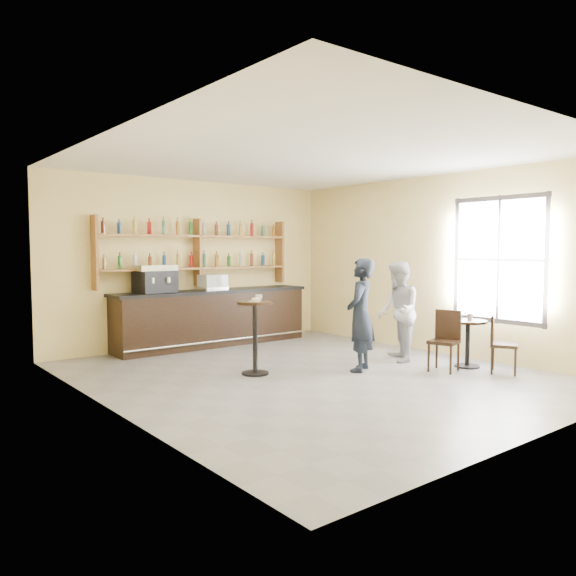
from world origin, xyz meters
TOP-DOWN VIEW (x-y plane):
  - floor at (0.00, 0.00)m, footprint 7.00×7.00m
  - ceiling at (0.00, 0.00)m, footprint 7.00×7.00m
  - wall_back at (0.00, 3.50)m, footprint 7.00×0.00m
  - wall_front at (0.00, -3.50)m, footprint 7.00×0.00m
  - wall_left at (-3.00, 0.00)m, footprint 0.00×7.00m
  - wall_right at (3.00, 0.00)m, footprint 0.00×7.00m
  - window_pane at (2.99, -1.20)m, footprint 0.00×2.00m
  - window_frame at (2.99, -1.20)m, footprint 0.04×1.70m
  - shelf_unit at (0.00, 3.37)m, footprint 4.00×0.26m
  - liquor_bottles at (0.00, 3.37)m, footprint 3.68×0.10m
  - bar_counter at (0.20, 3.15)m, footprint 4.01×0.78m
  - espresso_machine at (-1.00, 3.15)m, footprint 0.76×0.55m
  - pastry_case at (0.20, 3.15)m, footprint 0.55×0.47m
  - pedestal_table at (-0.61, 0.57)m, footprint 0.71×0.71m
  - napkin at (-0.61, 0.57)m, footprint 0.22×0.22m
  - donut at (-0.60, 0.56)m, footprint 0.15×0.15m
  - cup_pedestal at (-0.47, 0.67)m, footprint 0.14×0.14m
  - man_main at (0.80, -0.23)m, footprint 0.76×0.69m
  - cafe_table at (2.33, -1.10)m, footprint 0.72×0.72m
  - cup_cafe at (2.38, -1.10)m, footprint 0.12×0.12m
  - chair_west at (1.78, -1.05)m, footprint 0.50×0.50m
  - chair_south at (2.38, -1.70)m, footprint 0.52×0.52m
  - patron_second at (1.83, -0.09)m, footprint 1.00×1.03m

SIDE VIEW (x-z plane):
  - floor at x=0.00m, z-range 0.00..0.00m
  - cafe_table at x=2.33m, z-range 0.00..0.75m
  - chair_south at x=2.38m, z-range 0.00..0.88m
  - chair_west at x=1.78m, z-range 0.00..0.93m
  - bar_counter at x=0.20m, z-range 0.00..1.09m
  - pedestal_table at x=-0.61m, z-range 0.00..1.10m
  - cup_cafe at x=2.38m, z-range 0.75..0.85m
  - patron_second at x=1.83m, z-range 0.00..1.68m
  - man_main at x=0.80m, z-range 0.00..1.73m
  - napkin at x=-0.61m, z-range 1.10..1.10m
  - donut at x=-0.60m, z-range 1.10..1.15m
  - cup_pedestal at x=-0.47m, z-range 1.10..1.19m
  - pastry_case at x=0.20m, z-range 1.09..1.38m
  - espresso_machine at x=-1.00m, z-range 1.09..1.59m
  - wall_back at x=0.00m, z-range -1.90..5.10m
  - wall_front at x=0.00m, z-range -1.90..5.10m
  - wall_left at x=-3.00m, z-range -1.90..5.10m
  - wall_right at x=3.00m, z-range -1.90..5.10m
  - window_frame at x=2.99m, z-range 0.65..2.75m
  - window_pane at x=2.99m, z-range 0.70..2.70m
  - shelf_unit at x=0.00m, z-range 1.11..2.51m
  - liquor_bottles at x=0.00m, z-range 1.48..2.48m
  - ceiling at x=0.00m, z-range 3.20..3.20m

